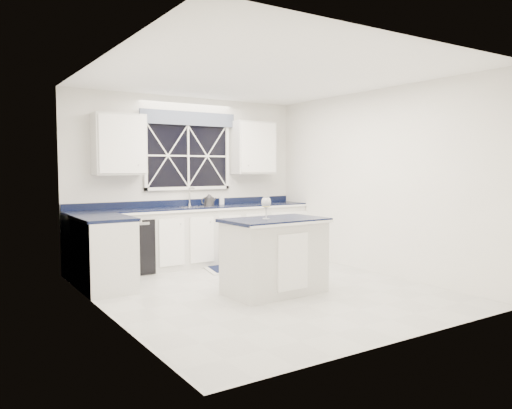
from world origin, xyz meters
TOP-DOWN VIEW (x-y plane):
  - ground at (0.00, 0.00)m, footprint 4.50×4.50m
  - back_wall at (0.00, 2.25)m, footprint 4.00×0.10m
  - base_cabinets at (-0.33, 1.78)m, footprint 3.99×1.60m
  - countertop at (0.00, 1.95)m, footprint 3.98×0.64m
  - dishwasher at (-1.10, 1.95)m, footprint 0.60×0.58m
  - window at (0.00, 2.20)m, footprint 1.65×0.09m
  - upper_cabinets at (0.00, 2.08)m, footprint 3.10×0.34m
  - faucet at (0.00, 2.14)m, footprint 0.05×0.20m
  - island at (0.03, -0.20)m, footprint 1.28×0.80m
  - rug at (0.60, 1.35)m, footprint 1.49×1.09m
  - kettle at (0.29, 2.04)m, footprint 0.27×0.17m
  - wine_glass at (-0.10, -0.20)m, footprint 0.12×0.12m
  - soap_bottle at (0.57, 2.13)m, footprint 0.09×0.09m

SIDE VIEW (x-z plane):
  - ground at x=0.00m, z-range 0.00..0.00m
  - rug at x=0.60m, z-range 0.00..0.02m
  - dishwasher at x=-1.10m, z-range 0.00..0.82m
  - base_cabinets at x=-0.33m, z-range 0.00..0.90m
  - island at x=0.03m, z-range 0.00..0.94m
  - countertop at x=0.00m, z-range 0.90..0.94m
  - soap_bottle at x=0.57m, z-range 0.94..1.10m
  - kettle at x=0.29m, z-range 0.93..1.12m
  - faucet at x=0.00m, z-range 0.95..1.25m
  - wine_glass at x=-0.10m, z-range 0.99..1.27m
  - back_wall at x=0.00m, z-range 0.00..2.70m
  - window at x=0.00m, z-range 1.20..2.46m
  - upper_cabinets at x=0.00m, z-range 1.45..2.35m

